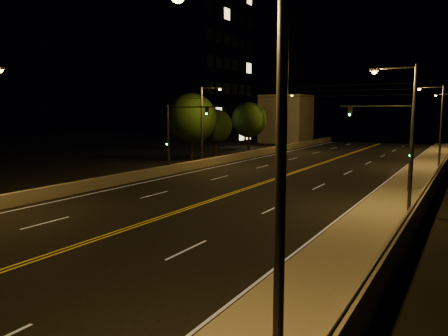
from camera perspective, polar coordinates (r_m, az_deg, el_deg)
The scene contains 20 objects.
road at distance 28.94m, azimuth -1.46°, elevation -4.19°, with size 18.00×120.00×0.02m, color black.
sidewalk at distance 25.17m, azimuth 20.16°, elevation -6.10°, with size 3.60×120.00×0.30m, color #A19C86.
curb at distance 25.55m, azimuth 16.00°, elevation -5.90°, with size 0.14×120.00×0.15m, color #A19C86.
parapet_wall at distance 24.83m, azimuth 23.99°, elevation -4.93°, with size 0.30×120.00×1.00m, color gray.
jersey_barrier at distance 34.86m, azimuth -15.28°, elevation -1.77°, with size 0.45×120.00×0.84m, color gray.
distant_building_left at distance 82.77m, azimuth 8.11°, elevation 6.37°, with size 8.00×8.00×8.81m, color gray.
parapet_rail at distance 24.72m, azimuth 24.06°, elevation -3.73°, with size 0.06×0.06×120.00m, color black.
lane_markings at distance 28.87m, azimuth -1.54°, elevation -4.19°, with size 17.32×116.00×0.00m.
streetlight_0 at distance 7.94m, azimuth 5.44°, elevation 0.46°, with size 2.55×0.28×8.38m.
streetlight_1 at distance 26.29m, azimuth 22.83°, elevation 4.77°, with size 2.55×0.28×8.38m.
streetlight_2 at distance 48.82m, azimuth 26.18°, elevation 5.55°, with size 2.55×0.28×8.38m.
streetlight_5 at distance 45.93m, azimuth -2.61°, elevation 6.23°, with size 2.55×0.28×8.38m.
streetlight_6 at distance 63.82m, azimuth 7.20°, elevation 6.52°, with size 2.55×0.28×8.38m.
traffic_signal_right at distance 32.77m, azimuth 21.59°, elevation 3.73°, with size 5.11×0.31×6.40m.
traffic_signal_left at distance 40.10m, azimuth -6.20°, elevation 4.79°, with size 5.11×0.31×6.40m.
overhead_wires at distance 36.82m, azimuth 6.32°, elevation 9.82°, with size 22.00×0.03×0.83m.
building_tower at distance 73.92m, azimuth -7.52°, elevation 14.14°, with size 24.00×15.00×30.24m.
tree_0 at distance 50.98m, azimuth -4.30°, elevation 6.46°, with size 5.84×5.84×7.92m.
tree_1 at distance 57.70m, azimuth -1.18°, elevation 5.47°, with size 4.53×4.53×6.13m.
tree_2 at distance 66.22m, azimuth 3.28°, elevation 6.29°, with size 5.31×5.31×7.20m.
Camera 1 is at (14.75, -4.20, 5.84)m, focal length 35.00 mm.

